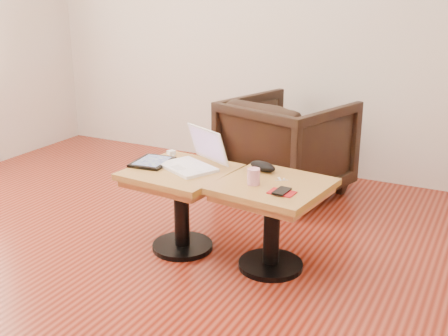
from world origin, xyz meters
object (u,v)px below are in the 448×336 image
at_px(side_table_right, 272,205).
at_px(striped_cup, 254,176).
at_px(side_table_left, 181,190).
at_px(armchair, 287,147).
at_px(laptop, 194,160).

height_order(side_table_right, striped_cup, striped_cup).
bearing_deg(side_table_left, side_table_right, 7.25).
bearing_deg(side_table_right, armchair, 114.17).
bearing_deg(laptop, armchair, 107.73).
bearing_deg(striped_cup, laptop, 165.80).
xyz_separation_m(side_table_left, armchair, (0.21, 1.16, -0.01)).
bearing_deg(armchair, laptop, 98.44).
bearing_deg(laptop, side_table_right, 20.97).
height_order(laptop, striped_cup, laptop).
distance_m(side_table_left, laptop, 0.19).
bearing_deg(side_table_right, side_table_left, -170.69).
bearing_deg(side_table_left, striped_cup, 0.06).
relative_size(side_table_left, armchair, 0.74).
relative_size(side_table_left, striped_cup, 6.83).
distance_m(laptop, striped_cup, 0.44).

